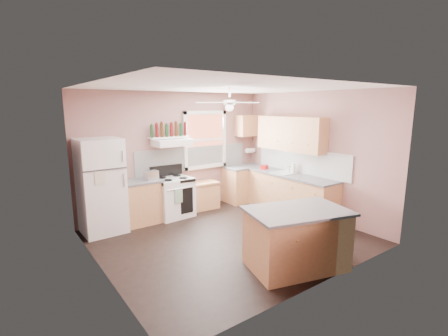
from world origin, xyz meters
TOP-DOWN VIEW (x-y plane):
  - floor at (0.00, 0.00)m, footprint 4.50×4.50m
  - ceiling at (0.00, 0.00)m, footprint 4.50×4.50m
  - wall_back at (0.00, 2.02)m, footprint 4.50×0.05m
  - wall_right at (2.27, 0.00)m, footprint 0.05×4.00m
  - wall_left at (-2.27, 0.00)m, footprint 0.05×4.00m
  - backsplash_back at (0.45, 1.99)m, footprint 2.90×0.03m
  - backsplash_right at (2.23, 0.30)m, footprint 0.03×2.60m
  - window_view at (0.75, 1.98)m, footprint 1.00×0.02m
  - window_frame at (0.75, 1.96)m, footprint 1.16×0.07m
  - refrigerator at (-1.79, 1.66)m, footprint 0.78×0.76m
  - base_cabinet_left at (-1.06, 1.70)m, footprint 0.90×0.60m
  - counter_left at (-1.06, 1.70)m, footprint 0.92×0.62m
  - toaster at (-0.79, 1.63)m, footprint 0.31×0.22m
  - stove at (-0.29, 1.66)m, footprint 0.81×0.69m
  - range_hood at (-0.23, 1.75)m, footprint 0.78×0.50m
  - bottle_shelf at (-0.23, 1.87)m, footprint 0.90×0.26m
  - cart at (0.56, 1.75)m, footprint 0.66×0.46m
  - base_cabinet_corner at (1.75, 1.70)m, footprint 1.00×0.60m
  - base_cabinet_right at (1.95, 0.30)m, footprint 0.60×2.20m
  - counter_corner at (1.75, 1.70)m, footprint 1.02×0.62m
  - counter_right at (1.94, 0.30)m, footprint 0.62×2.22m
  - sink at (1.94, 0.50)m, footprint 0.55×0.45m
  - faucet at (2.10, 0.50)m, footprint 0.03×0.03m
  - upper_cabinet_right at (2.08, 0.50)m, footprint 0.33×1.80m
  - upper_cabinet_corner at (1.95, 1.83)m, footprint 0.60×0.33m
  - paper_towel at (2.07, 1.86)m, footprint 0.26×0.12m
  - island at (0.15, -1.48)m, footprint 1.56×1.20m
  - island_top at (0.15, -1.48)m, footprint 1.66×1.30m
  - ceiling_fan_hub at (0.00, 0.00)m, footprint 0.20×0.20m
  - soap_bottle at (2.12, 0.40)m, footprint 0.12×0.12m
  - red_caddy at (1.88, 1.09)m, footprint 0.21×0.18m
  - wine_bottles at (-0.23, 1.87)m, footprint 0.86×0.06m

SIDE VIEW (x-z plane):
  - floor at x=0.00m, z-range 0.00..0.00m
  - cart at x=0.56m, z-range 0.00..0.64m
  - base_cabinet_left at x=-1.06m, z-range 0.00..0.86m
  - stove at x=-0.29m, z-range 0.00..0.86m
  - base_cabinet_corner at x=1.75m, z-range 0.00..0.86m
  - base_cabinet_right at x=1.95m, z-range 0.00..0.86m
  - island at x=0.15m, z-range 0.00..0.86m
  - counter_left at x=-1.06m, z-range 0.86..0.90m
  - counter_corner at x=1.75m, z-range 0.86..0.90m
  - counter_right at x=1.94m, z-range 0.86..0.90m
  - island_top at x=0.15m, z-range 0.86..0.90m
  - sink at x=1.94m, z-range 0.88..0.91m
  - refrigerator at x=-1.79m, z-range 0.00..1.81m
  - red_caddy at x=1.88m, z-range 0.90..1.00m
  - faucet at x=2.10m, z-range 0.90..1.04m
  - toaster at x=-0.79m, z-range 0.90..1.08m
  - soap_bottle at x=2.12m, z-range 0.90..1.16m
  - backsplash_back at x=0.45m, z-range 0.90..1.45m
  - backsplash_right at x=2.23m, z-range 0.90..1.45m
  - paper_towel at x=2.07m, z-range 1.19..1.31m
  - wall_back at x=0.00m, z-range 0.00..2.70m
  - wall_right at x=2.27m, z-range 0.00..2.70m
  - wall_left at x=-2.27m, z-range 0.00..2.70m
  - window_view at x=0.75m, z-range 1.00..2.20m
  - window_frame at x=0.75m, z-range 0.92..2.28m
  - range_hood at x=-0.23m, z-range 1.55..1.69m
  - bottle_shelf at x=-0.23m, z-range 1.71..1.73m
  - upper_cabinet_right at x=2.08m, z-range 1.40..2.16m
  - wine_bottles at x=-0.23m, z-range 1.72..2.03m
  - upper_cabinet_corner at x=1.95m, z-range 1.64..2.16m
  - ceiling_fan_hub at x=0.00m, z-range 2.41..2.49m
  - ceiling at x=0.00m, z-range 2.70..2.70m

